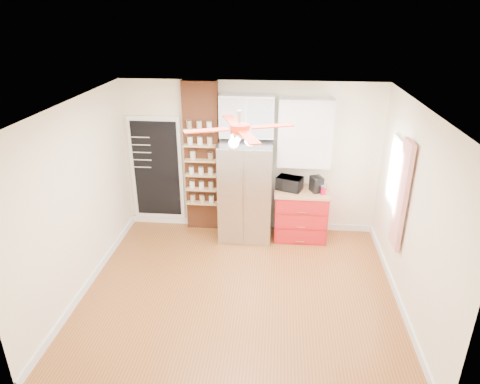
# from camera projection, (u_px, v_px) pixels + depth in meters

# --- Properties ---
(floor) EXTENTS (4.50, 4.50, 0.00)m
(floor) POSITION_uv_depth(u_px,v_px,m) (240.00, 290.00, 6.26)
(floor) COLOR #975726
(floor) RESTS_ON ground
(ceiling) EXTENTS (4.50, 4.50, 0.00)m
(ceiling) POSITION_uv_depth(u_px,v_px,m) (240.00, 107.00, 5.18)
(ceiling) COLOR white
(ceiling) RESTS_ON wall_back
(wall_back) EXTENTS (4.50, 0.02, 2.70)m
(wall_back) POSITION_uv_depth(u_px,v_px,m) (250.00, 158.00, 7.54)
(wall_back) COLOR #F7ECC6
(wall_back) RESTS_ON floor
(wall_front) EXTENTS (4.50, 0.02, 2.70)m
(wall_front) POSITION_uv_depth(u_px,v_px,m) (219.00, 301.00, 3.89)
(wall_front) COLOR #F7ECC6
(wall_front) RESTS_ON floor
(wall_left) EXTENTS (0.02, 4.00, 2.70)m
(wall_left) POSITION_uv_depth(u_px,v_px,m) (78.00, 200.00, 5.91)
(wall_left) COLOR #F7ECC6
(wall_left) RESTS_ON floor
(wall_right) EXTENTS (0.02, 4.00, 2.70)m
(wall_right) POSITION_uv_depth(u_px,v_px,m) (413.00, 214.00, 5.52)
(wall_right) COLOR #F7ECC6
(wall_right) RESTS_ON floor
(chalkboard) EXTENTS (0.95, 0.05, 1.95)m
(chalkboard) POSITION_uv_depth(u_px,v_px,m) (157.00, 169.00, 7.75)
(chalkboard) COLOR white
(chalkboard) RESTS_ON wall_back
(brick_pillar) EXTENTS (0.60, 0.16, 2.70)m
(brick_pillar) POSITION_uv_depth(u_px,v_px,m) (202.00, 158.00, 7.54)
(brick_pillar) COLOR brown
(brick_pillar) RESTS_ON floor
(fridge) EXTENTS (0.90, 0.70, 1.75)m
(fridge) POSITION_uv_depth(u_px,v_px,m) (246.00, 191.00, 7.40)
(fridge) COLOR #A6A6AA
(fridge) RESTS_ON floor
(upper_glass_cabinet) EXTENTS (0.90, 0.35, 0.70)m
(upper_glass_cabinet) POSITION_uv_depth(u_px,v_px,m) (247.00, 116.00, 7.06)
(upper_glass_cabinet) COLOR white
(upper_glass_cabinet) RESTS_ON wall_back
(red_cabinet) EXTENTS (0.94, 0.64, 0.90)m
(red_cabinet) POSITION_uv_depth(u_px,v_px,m) (301.00, 214.00, 7.53)
(red_cabinet) COLOR red
(red_cabinet) RESTS_ON floor
(upper_shelf_unit) EXTENTS (0.90, 0.30, 1.15)m
(upper_shelf_unit) POSITION_uv_depth(u_px,v_px,m) (305.00, 133.00, 7.12)
(upper_shelf_unit) COLOR white
(upper_shelf_unit) RESTS_ON wall_back
(window) EXTENTS (0.04, 0.75, 1.05)m
(window) POSITION_uv_depth(u_px,v_px,m) (397.00, 174.00, 6.27)
(window) COLOR white
(window) RESTS_ON wall_right
(curtain) EXTENTS (0.06, 0.40, 1.55)m
(curtain) POSITION_uv_depth(u_px,v_px,m) (402.00, 196.00, 5.81)
(curtain) COLOR red
(curtain) RESTS_ON wall_right
(ceiling_fan) EXTENTS (1.40, 1.40, 0.44)m
(ceiling_fan) POSITION_uv_depth(u_px,v_px,m) (240.00, 129.00, 5.29)
(ceiling_fan) COLOR silver
(ceiling_fan) RESTS_ON ceiling
(toaster_oven) EXTENTS (0.49, 0.41, 0.23)m
(toaster_oven) POSITION_uv_depth(u_px,v_px,m) (289.00, 183.00, 7.35)
(toaster_oven) COLOR black
(toaster_oven) RESTS_ON red_cabinet
(coffee_maker) EXTENTS (0.24, 0.27, 0.26)m
(coffee_maker) POSITION_uv_depth(u_px,v_px,m) (316.00, 184.00, 7.27)
(coffee_maker) COLOR black
(coffee_maker) RESTS_ON red_cabinet
(canister_left) EXTENTS (0.12, 0.12, 0.14)m
(canister_left) POSITION_uv_depth(u_px,v_px,m) (323.00, 191.00, 7.18)
(canister_left) COLOR #AB092C
(canister_left) RESTS_ON red_cabinet
(canister_right) EXTENTS (0.12, 0.12, 0.12)m
(canister_right) POSITION_uv_depth(u_px,v_px,m) (324.00, 187.00, 7.35)
(canister_right) COLOR #B02D09
(canister_right) RESTS_ON red_cabinet
(pantry_jar_oats) EXTENTS (0.11, 0.11, 0.14)m
(pantry_jar_oats) POSITION_uv_depth(u_px,v_px,m) (193.00, 155.00, 7.40)
(pantry_jar_oats) COLOR beige
(pantry_jar_oats) RESTS_ON brick_pillar
(pantry_jar_beans) EXTENTS (0.11, 0.11, 0.12)m
(pantry_jar_beans) POSITION_uv_depth(u_px,v_px,m) (211.00, 156.00, 7.38)
(pantry_jar_beans) COLOR olive
(pantry_jar_beans) RESTS_ON brick_pillar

